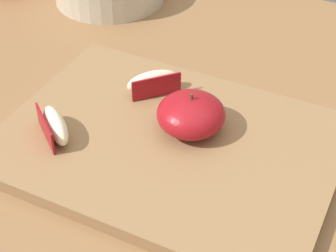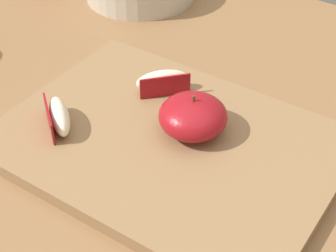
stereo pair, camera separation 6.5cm
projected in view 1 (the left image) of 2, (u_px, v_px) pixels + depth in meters
name	position (u px, v px, depth m)	size (l,w,h in m)	color
dining_table	(160.00, 171.00, 0.82)	(1.14, 0.79, 0.78)	brown
cutting_board	(168.00, 144.00, 0.67)	(0.40, 0.29, 0.02)	olive
apple_half_skin_up	(191.00, 114.00, 0.66)	(0.08, 0.08, 0.05)	maroon
apple_wedge_left	(55.00, 126.00, 0.66)	(0.07, 0.06, 0.03)	beige
apple_wedge_back	(153.00, 82.00, 0.73)	(0.07, 0.07, 0.03)	beige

